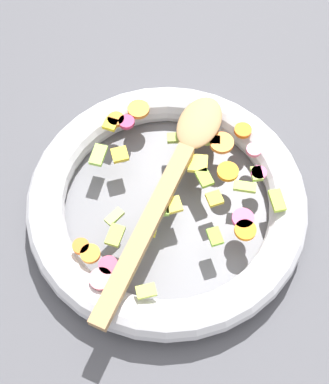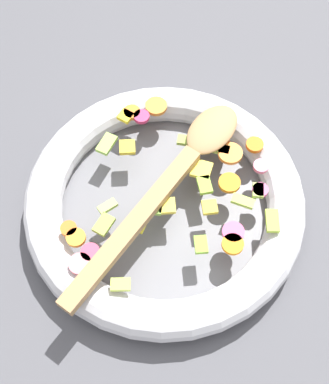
# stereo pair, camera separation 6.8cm
# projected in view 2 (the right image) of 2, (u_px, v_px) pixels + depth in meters

# --- Properties ---
(ground_plane) EXTENTS (4.00, 4.00, 0.00)m
(ground_plane) POSITION_uv_depth(u_px,v_px,m) (165.00, 210.00, 0.73)
(ground_plane) COLOR #4C4C51
(skillet) EXTENTS (0.37, 0.37, 0.05)m
(skillet) POSITION_uv_depth(u_px,v_px,m) (165.00, 202.00, 0.71)
(skillet) COLOR slate
(skillet) RESTS_ON ground_plane
(chopped_vegetables) EXTENTS (0.29, 0.27, 0.01)m
(chopped_vegetables) POSITION_uv_depth(u_px,v_px,m) (179.00, 184.00, 0.69)
(chopped_vegetables) COLOR orange
(chopped_vegetables) RESTS_ON skillet
(wooden_spoon) EXTENTS (0.33, 0.17, 0.01)m
(wooden_spoon) POSITION_uv_depth(u_px,v_px,m) (172.00, 177.00, 0.68)
(wooden_spoon) COLOR #A87F51
(wooden_spoon) RESTS_ON chopped_vegetables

